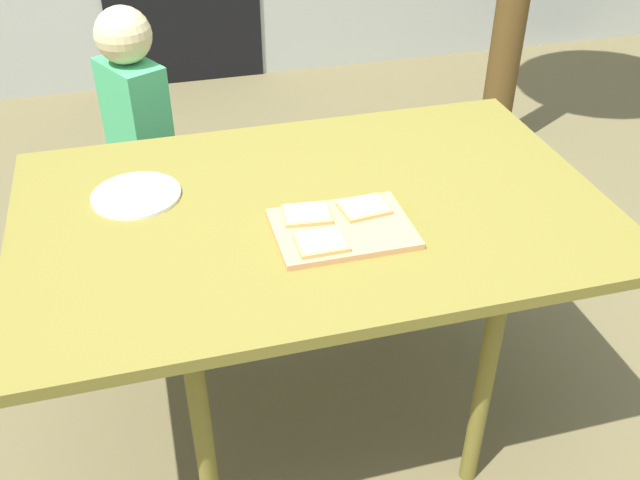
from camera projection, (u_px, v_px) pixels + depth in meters
The scene contains 8 objects.
ground_plane at pixel (314, 407), 2.27m from camera, with size 16.00×16.00×0.00m, color brown.
dining_table at pixel (313, 225), 1.87m from camera, with size 1.50×0.96×0.76m.
cutting_board at pixel (342, 229), 1.73m from camera, with size 0.33×0.24×0.02m, color tan.
pizza_slice_near_left at pixel (321, 242), 1.66m from camera, with size 0.12×0.10×0.01m.
pizza_slice_far_left at pixel (307, 214), 1.76m from camera, with size 0.13×0.11×0.01m.
pizza_slice_far_right at pixel (364, 207), 1.78m from camera, with size 0.13×0.11×0.01m.
plate_white_left at pixel (136, 195), 1.86m from camera, with size 0.23×0.23×0.01m, color white.
child_left at pixel (139, 134), 2.46m from camera, with size 0.23×0.28×1.06m.
Camera 1 is at (-0.38, -1.50, 1.74)m, focal length 40.25 mm.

